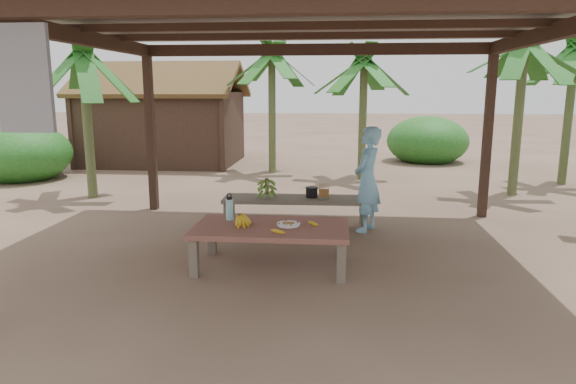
# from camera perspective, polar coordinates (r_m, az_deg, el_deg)

# --- Properties ---
(ground) EXTENTS (80.00, 80.00, 0.00)m
(ground) POSITION_cam_1_polar(r_m,az_deg,el_deg) (6.59, 1.85, -6.96)
(ground) COLOR brown
(ground) RESTS_ON ground
(pavilion) EXTENTS (6.60, 5.60, 2.95)m
(pavilion) POSITION_cam_1_polar(r_m,az_deg,el_deg) (6.29, 1.88, 17.80)
(pavilion) COLOR black
(pavilion) RESTS_ON ground
(work_table) EXTENTS (1.80, 1.00, 0.50)m
(work_table) POSITION_cam_1_polar(r_m,az_deg,el_deg) (6.04, -1.87, -4.38)
(work_table) COLOR brown
(work_table) RESTS_ON ground
(bench) EXTENTS (2.22, 0.66, 0.45)m
(bench) POSITION_cam_1_polar(r_m,az_deg,el_deg) (7.82, 0.88, -1.03)
(bench) COLOR brown
(bench) RESTS_ON ground
(ripe_banana_bunch) EXTENTS (0.30, 0.28, 0.15)m
(ripe_banana_bunch) POSITION_cam_1_polar(r_m,az_deg,el_deg) (6.03, -5.43, -3.05)
(ripe_banana_bunch) COLOR gold
(ripe_banana_bunch) RESTS_ON work_table
(plate) EXTENTS (0.27, 0.27, 0.04)m
(plate) POSITION_cam_1_polar(r_m,az_deg,el_deg) (6.01, 0.05, -3.62)
(plate) COLOR white
(plate) RESTS_ON work_table
(loose_banana_front) EXTENTS (0.18, 0.08, 0.04)m
(loose_banana_front) POSITION_cam_1_polar(r_m,az_deg,el_deg) (5.71, -1.11, -4.39)
(loose_banana_front) COLOR gold
(loose_banana_front) RESTS_ON work_table
(loose_banana_side) EXTENTS (0.16, 0.13, 0.04)m
(loose_banana_side) POSITION_cam_1_polar(r_m,az_deg,el_deg) (6.04, 2.82, -3.51)
(loose_banana_side) COLOR gold
(loose_banana_side) RESTS_ON work_table
(water_flask) EXTENTS (0.09, 0.09, 0.33)m
(water_flask) POSITION_cam_1_polar(r_m,az_deg,el_deg) (6.31, -6.51, -1.85)
(water_flask) COLOR #45D3D9
(water_flask) RESTS_ON work_table
(green_banana_stalk) EXTENTS (0.28, 0.28, 0.31)m
(green_banana_stalk) POSITION_cam_1_polar(r_m,az_deg,el_deg) (7.82, -2.37, 0.52)
(green_banana_stalk) COLOR #598C2D
(green_banana_stalk) RESTS_ON bench
(cooking_pot) EXTENTS (0.18, 0.18, 0.15)m
(cooking_pot) POSITION_cam_1_polar(r_m,az_deg,el_deg) (7.83, 2.65, -0.06)
(cooking_pot) COLOR black
(cooking_pot) RESTS_ON bench
(skewer_rack) EXTENTS (0.18, 0.09, 0.24)m
(skewer_rack) POSITION_cam_1_polar(r_m,az_deg,el_deg) (7.73, 4.02, 0.11)
(skewer_rack) COLOR #A57F47
(skewer_rack) RESTS_ON bench
(woman) EXTENTS (0.57, 0.67, 1.55)m
(woman) POSITION_cam_1_polar(r_m,az_deg,el_deg) (7.60, 8.80, 1.39)
(woman) COLOR #7AC0E7
(woman) RESTS_ON ground
(hut) EXTENTS (4.40, 3.43, 2.85)m
(hut) POSITION_cam_1_polar(r_m,az_deg,el_deg) (15.10, -13.52, 7.34)
(hut) COLOR black
(hut) RESTS_ON ground
(banana_plant_ne) EXTENTS (1.80, 1.80, 3.19)m
(banana_plant_ne) POSITION_cam_1_polar(r_m,az_deg,el_deg) (11.00, 24.71, 13.61)
(banana_plant_ne) COLOR #596638
(banana_plant_ne) RESTS_ON ground
(banana_plant_n) EXTENTS (1.80, 1.80, 2.97)m
(banana_plant_n) POSITION_cam_1_polar(r_m,az_deg,el_deg) (12.07, 8.45, 13.19)
(banana_plant_n) COLOR #596638
(banana_plant_n) RESTS_ON ground
(banana_plant_nw) EXTENTS (1.80, 1.80, 3.19)m
(banana_plant_nw) POSITION_cam_1_polar(r_m,az_deg,el_deg) (12.87, -1.81, 14.10)
(banana_plant_nw) COLOR #596638
(banana_plant_nw) RESTS_ON ground
(banana_plant_w) EXTENTS (1.80, 1.80, 2.95)m
(banana_plant_w) POSITION_cam_1_polar(r_m,az_deg,el_deg) (10.52, -21.79, 12.72)
(banana_plant_w) COLOR #596638
(banana_plant_w) RESTS_ON ground
(banana_plant_far) EXTENTS (1.80, 1.80, 3.17)m
(banana_plant_far) POSITION_cam_1_polar(r_m,az_deg,el_deg) (12.81, 29.21, 12.67)
(banana_plant_far) COLOR #596638
(banana_plant_far) RESTS_ON ground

